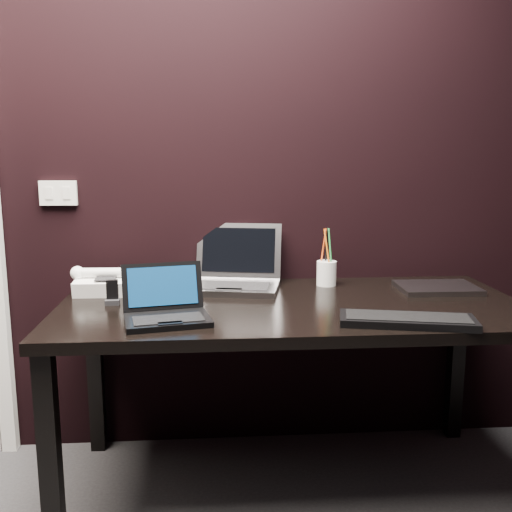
{
  "coord_description": "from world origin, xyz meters",
  "views": [
    {
      "loc": [
        0.02,
        -0.62,
        1.28
      ],
      "look_at": [
        0.16,
        1.35,
        0.93
      ],
      "focal_mm": 40.0,
      "sensor_mm": 36.0,
      "label": 1
    }
  ],
  "objects": [
    {
      "name": "wall_back",
      "position": [
        0.0,
        1.8,
        1.3
      ],
      "size": [
        4.0,
        0.0,
        4.0
      ],
      "primitive_type": "plane",
      "rotation": [
        1.57,
        0.0,
        0.0
      ],
      "color": "black",
      "rests_on": "ground"
    },
    {
      "name": "wall_switch",
      "position": [
        -0.62,
        1.79,
        1.12
      ],
      "size": [
        0.15,
        0.02,
        0.1
      ],
      "color": "silver",
      "rests_on": "wall_back"
    },
    {
      "name": "desk",
      "position": [
        0.3,
        1.4,
        0.66
      ],
      "size": [
        1.7,
        0.8,
        0.74
      ],
      "color": "black",
      "rests_on": "ground"
    },
    {
      "name": "netbook",
      "position": [
        -0.14,
        1.21,
        0.78
      ],
      "size": [
        0.31,
        0.29,
        0.17
      ],
      "color": "black",
      "rests_on": "desk"
    },
    {
      "name": "silver_laptop",
      "position": [
        0.1,
        1.65,
        0.79
      ],
      "size": [
        0.42,
        0.39,
        0.25
      ],
      "color": "gray",
      "rests_on": "desk"
    },
    {
      "name": "ext_keyboard",
      "position": [
        0.63,
        1.11,
        0.75
      ],
      "size": [
        0.45,
        0.23,
        0.03
      ],
      "color": "black",
      "rests_on": "desk"
    },
    {
      "name": "closed_laptop",
      "position": [
        0.91,
        1.54,
        0.75
      ],
      "size": [
        0.31,
        0.23,
        0.02
      ],
      "color": "gray",
      "rests_on": "desk"
    },
    {
      "name": "desk_phone",
      "position": [
        -0.42,
        1.6,
        0.78
      ],
      "size": [
        0.24,
        0.19,
        0.12
      ],
      "color": "white",
      "rests_on": "desk"
    },
    {
      "name": "mobile_phone",
      "position": [
        -0.35,
        1.43,
        0.77
      ],
      "size": [
        0.05,
        0.05,
        0.09
      ],
      "color": "black",
      "rests_on": "desk"
    },
    {
      "name": "pen_cup",
      "position": [
        0.48,
        1.66,
        0.8
      ],
      "size": [
        0.1,
        0.1,
        0.24
      ],
      "color": "white",
      "rests_on": "desk"
    }
  ]
}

